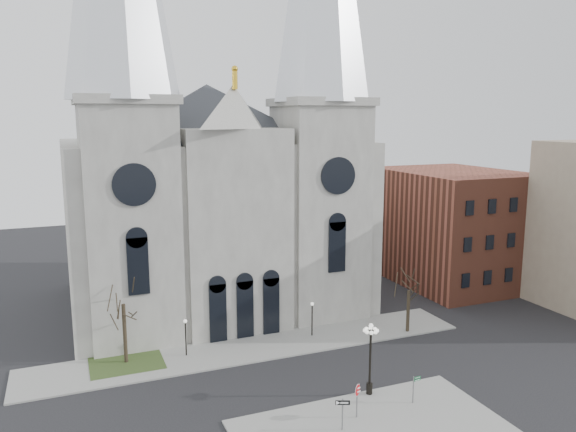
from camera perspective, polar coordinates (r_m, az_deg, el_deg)
name	(u,v)px	position (r m, az deg, el deg)	size (l,w,h in m)	color
ground	(302,406)	(42.76, 1.47, -18.70)	(160.00, 160.00, 0.00)	black
sidewalk_near	(374,432)	(40.08, 8.75, -20.83)	(18.00, 10.00, 0.14)	gray
sidewalk_far	(254,347)	(51.98, -3.51, -13.19)	(40.00, 6.00, 0.14)	gray
grass_patch	(126,363)	(50.82, -16.10, -14.12)	(6.00, 5.00, 0.18)	#2C411C
cathedral	(215,137)	(59.18, -7.41, 7.95)	(33.00, 26.66, 54.00)	gray
bg_building_brick	(451,226)	(73.40, 16.27, -1.00)	(14.00, 18.00, 14.00)	brown
tree_left	(123,300)	(48.87, -16.41, -8.23)	(3.20, 3.20, 7.50)	black
tree_right	(409,288)	(55.14, 12.19, -7.16)	(3.20, 3.20, 6.00)	black
ped_lamp_left	(186,331)	(50.16, -10.37, -11.44)	(0.32, 0.32, 3.26)	black
ped_lamp_right	(312,313)	(53.64, 2.47, -9.83)	(0.32, 0.32, 3.26)	black
stop_sign	(357,393)	(40.54, 7.04, -17.45)	(0.86, 0.27, 2.46)	slate
globe_lamp	(370,350)	(42.95, 8.37, -13.32)	(1.52, 1.52, 5.52)	black
one_way_sign	(343,409)	(39.17, 5.56, -18.92)	(0.91, 0.41, 2.20)	slate
street_name_sign	(414,387)	(43.29, 12.70, -16.57)	(0.65, 0.11, 2.02)	slate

